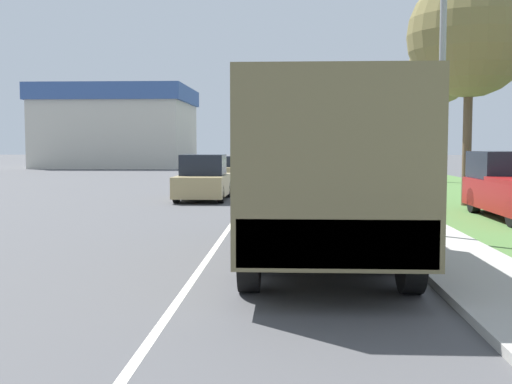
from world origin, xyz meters
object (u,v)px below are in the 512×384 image
military_truck (322,167)px  car_nearest_ahead (203,180)px  car_second_ahead (230,169)px  lamp_post (432,59)px

military_truck → car_nearest_ahead: (-3.79, 12.80, -0.94)m
car_nearest_ahead → car_second_ahead: bearing=91.1°
car_second_ahead → military_truck: bearing=-81.4°
military_truck → car_second_ahead: size_ratio=1.81×
car_second_ahead → lamp_post: size_ratio=0.67×
lamp_post → military_truck: bearing=-132.3°
military_truck → lamp_post: size_ratio=1.21×
car_second_ahead → lamp_post: 25.30m
car_nearest_ahead → car_second_ahead: car_nearest_ahead is taller
car_nearest_ahead → car_second_ahead: 14.13m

